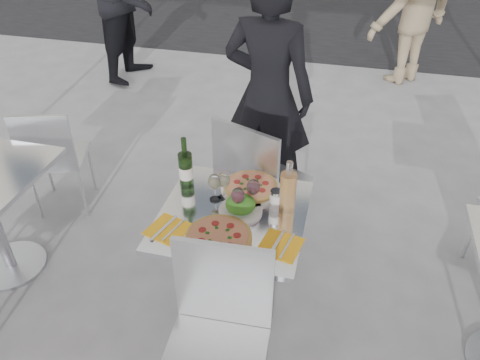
% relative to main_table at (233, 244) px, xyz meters
% --- Properties ---
extents(ground, '(80.00, 80.00, 0.00)m').
position_rel_main_table_xyz_m(ground, '(0.00, 0.00, -0.54)').
color(ground, slate).
extents(street_asphalt, '(24.00, 5.00, 0.00)m').
position_rel_main_table_xyz_m(street_asphalt, '(0.00, 6.50, -0.54)').
color(street_asphalt, black).
rests_on(street_asphalt, ground).
extents(main_table, '(0.72, 0.72, 0.75)m').
position_rel_main_table_xyz_m(main_table, '(0.00, 0.00, 0.00)').
color(main_table, '#B7BABF').
rests_on(main_table, ground).
extents(chair_far, '(0.59, 0.60, 0.99)m').
position_rel_main_table_xyz_m(chair_far, '(0.00, 0.55, 0.05)').
color(chair_far, silver).
rests_on(chair_far, ground).
extents(chair_near, '(0.45, 0.46, 0.95)m').
position_rel_main_table_xyz_m(chair_near, '(0.07, -0.54, 0.02)').
color(chair_near, silver).
rests_on(chair_near, ground).
extents(side_chair_lfar, '(0.49, 0.50, 0.85)m').
position_rel_main_table_xyz_m(side_chair_lfar, '(-1.46, 0.62, -0.04)').
color(side_chair_lfar, silver).
rests_on(side_chair_lfar, ground).
extents(woman_diner, '(0.69, 0.51, 1.73)m').
position_rel_main_table_xyz_m(woman_diner, '(-0.04, 1.12, 0.33)').
color(woman_diner, black).
rests_on(woman_diner, ground).
extents(pedestrian_b, '(1.25, 1.25, 1.73)m').
position_rel_main_table_xyz_m(pedestrian_b, '(1.04, 3.74, 0.33)').
color(pedestrian_b, '#9A8563').
rests_on(pedestrian_b, ground).
extents(pizza_near, '(0.31, 0.31, 0.02)m').
position_rel_main_table_xyz_m(pizza_near, '(-0.02, -0.20, 0.22)').
color(pizza_near, tan).
rests_on(pizza_near, main_table).
extents(pizza_far, '(0.32, 0.32, 0.03)m').
position_rel_main_table_xyz_m(pizza_far, '(0.04, 0.21, 0.23)').
color(pizza_far, white).
rests_on(pizza_far, main_table).
extents(salad_plate, '(0.22, 0.22, 0.09)m').
position_rel_main_table_xyz_m(salad_plate, '(0.03, 0.03, 0.25)').
color(salad_plate, white).
rests_on(salad_plate, main_table).
extents(wine_bottle, '(0.07, 0.08, 0.29)m').
position_rel_main_table_xyz_m(wine_bottle, '(-0.30, 0.17, 0.32)').
color(wine_bottle, '#23471A').
rests_on(wine_bottle, main_table).
extents(carafe, '(0.08, 0.08, 0.29)m').
position_rel_main_table_xyz_m(carafe, '(0.26, 0.09, 0.33)').
color(carafe, '#E8AD63').
rests_on(carafe, main_table).
extents(sugar_shaker, '(0.06, 0.06, 0.11)m').
position_rel_main_table_xyz_m(sugar_shaker, '(0.20, 0.09, 0.26)').
color(sugar_shaker, white).
rests_on(sugar_shaker, main_table).
extents(wineglass_white_a, '(0.07, 0.07, 0.16)m').
position_rel_main_table_xyz_m(wineglass_white_a, '(-0.12, 0.09, 0.32)').
color(wineglass_white_a, white).
rests_on(wineglass_white_a, main_table).
extents(wineglass_white_b, '(0.07, 0.07, 0.16)m').
position_rel_main_table_xyz_m(wineglass_white_b, '(-0.08, 0.11, 0.32)').
color(wineglass_white_b, white).
rests_on(wineglass_white_b, main_table).
extents(wineglass_red_a, '(0.07, 0.07, 0.16)m').
position_rel_main_table_xyz_m(wineglass_red_a, '(0.03, 0.00, 0.32)').
color(wineglass_red_a, white).
rests_on(wineglass_red_a, main_table).
extents(wineglass_red_b, '(0.07, 0.07, 0.16)m').
position_rel_main_table_xyz_m(wineglass_red_b, '(0.08, 0.09, 0.32)').
color(wineglass_red_b, white).
rests_on(wineglass_red_b, main_table).
extents(napkin_left, '(0.22, 0.22, 0.01)m').
position_rel_main_table_xyz_m(napkin_left, '(-0.27, -0.19, 0.21)').
color(napkin_left, '#F5AD15').
rests_on(napkin_left, main_table).
extents(napkin_right, '(0.21, 0.21, 0.01)m').
position_rel_main_table_xyz_m(napkin_right, '(0.27, -0.17, 0.21)').
color(napkin_right, '#F5AD15').
rests_on(napkin_right, main_table).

